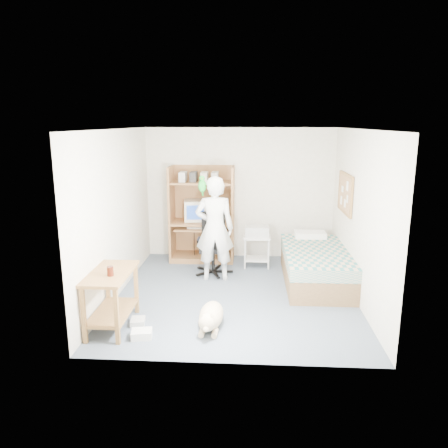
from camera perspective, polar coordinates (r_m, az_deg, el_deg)
name	(u,v)px	position (r m, az deg, el deg)	size (l,w,h in m)	color
floor	(236,294)	(6.85, 1.52, -9.12)	(4.00, 4.00, 0.00)	#4C5767
wall_back	(240,194)	(8.44, 2.06, 3.99)	(3.60, 0.02, 2.50)	beige
wall_right	(359,217)	(6.67, 17.24, 0.91)	(0.02, 4.00, 2.50)	beige
wall_left	(117,214)	(6.78, -13.81, 1.32)	(0.02, 4.00, 2.50)	beige
ceiling	(237,129)	(6.34, 1.66, 12.28)	(3.60, 4.00, 0.02)	white
computer_hutch	(202,218)	(8.31, -2.84, 0.83)	(1.20, 0.63, 1.80)	brown
bed	(315,265)	(7.40, 11.86, -5.29)	(1.02, 2.02, 0.66)	brown
side_desk	(111,291)	(5.82, -14.51, -8.46)	(0.50, 1.00, 0.75)	brown
corkboard	(345,193)	(7.49, 15.56, 3.88)	(0.04, 0.94, 0.66)	#A06C47
office_chair	(213,252)	(7.66, -1.42, -3.68)	(0.59, 0.59, 1.06)	black
person	(215,229)	(7.23, -1.23, -0.60)	(0.64, 0.42, 1.75)	white
parrot	(202,185)	(7.12, -2.86, 5.14)	(0.13, 0.23, 0.35)	#159624
dog	(211,316)	(5.75, -1.74, -11.96)	(0.34, 0.96, 0.36)	#CBAE88
printer_cart	(257,246)	(8.01, 4.31, -2.90)	(0.49, 0.39, 0.58)	silver
printer	(257,231)	(7.94, 4.35, -0.92)	(0.42, 0.32, 0.18)	#A8A8A3
crt_monitor	(195,210)	(8.31, -3.81, 1.81)	(0.47, 0.49, 0.39)	beige
keyboard	(199,227)	(8.20, -3.22, -0.44)	(0.45, 0.16, 0.03)	beige
pencil_cup	(222,219)	(8.20, -0.28, 0.65)	(0.08, 0.08, 0.12)	gold
drink_glass	(110,271)	(5.57, -14.64, -5.99)	(0.08, 0.08, 0.12)	#3B1309
floor_box_a	(142,334)	(5.64, -10.70, -13.95)	(0.25, 0.20, 0.10)	silver
floor_box_b	(138,322)	(5.99, -11.19, -12.40)	(0.18, 0.22, 0.08)	beige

